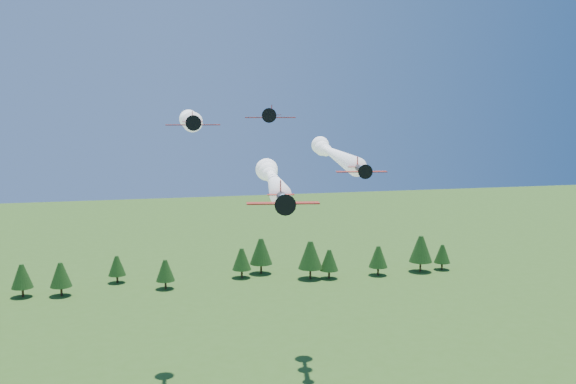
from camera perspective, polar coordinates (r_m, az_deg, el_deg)
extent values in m
cylinder|color=black|center=(70.63, -0.47, -0.67)|extent=(2.08, 5.94, 1.08)
cone|color=black|center=(67.26, -0.28, -1.07)|extent=(1.23, 1.15, 1.08)
cone|color=black|center=(66.62, -0.25, -1.15)|extent=(0.55, 0.56, 0.48)
cylinder|color=black|center=(66.44, -0.23, -1.17)|extent=(2.24, 0.44, 2.27)
cube|color=red|center=(70.25, -0.45, -1.00)|extent=(8.13, 2.83, 0.13)
cube|color=red|center=(74.41, -0.66, -0.23)|extent=(3.25, 1.45, 0.08)
cube|color=red|center=(74.42, -0.66, 0.44)|extent=(0.28, 1.03, 1.57)
ellipsoid|color=#98C8EA|center=(69.61, -0.42, -0.43)|extent=(0.99, 1.41, 0.67)
sphere|color=white|center=(99.75, -1.55, 1.63)|extent=(2.30, 2.30, 2.30)
sphere|color=white|center=(103.28, -1.64, 1.82)|extent=(3.00, 3.00, 3.00)
sphere|color=white|center=(106.81, -1.72, 2.00)|extent=(3.70, 3.70, 3.70)
cylinder|color=black|center=(78.57, -8.45, 6.13)|extent=(1.29, 4.80, 0.88)
cone|color=black|center=(75.81, -8.42, 6.10)|extent=(0.94, 0.86, 0.88)
cone|color=black|center=(75.28, -8.41, 6.09)|extent=(0.42, 0.43, 0.39)
cylinder|color=black|center=(75.13, -8.41, 6.09)|extent=(1.84, 0.19, 1.84)
cube|color=red|center=(78.23, -8.44, 5.92)|extent=(6.58, 1.74, 0.11)
cube|color=red|center=(81.69, -8.48, 6.20)|extent=(2.60, 0.96, 0.06)
cube|color=red|center=(81.77, -8.49, 6.69)|extent=(0.15, 0.84, 1.27)
ellipsoid|color=#98C8EA|center=(77.78, -8.45, 6.38)|extent=(0.72, 1.10, 0.55)
sphere|color=white|center=(118.94, -8.74, 6.46)|extent=(2.30, 2.30, 2.30)
sphere|color=white|center=(124.15, -8.77, 6.49)|extent=(3.00, 3.00, 3.00)
sphere|color=white|center=(129.36, -8.79, 6.51)|extent=(3.70, 3.70, 3.70)
cylinder|color=black|center=(81.11, 6.51, 2.02)|extent=(1.78, 4.70, 0.86)
cone|color=black|center=(78.45, 6.82, 1.84)|extent=(1.00, 0.93, 0.86)
cone|color=black|center=(77.95, 6.88, 1.81)|extent=(0.45, 0.45, 0.38)
cylinder|color=black|center=(77.80, 6.89, 1.80)|extent=(1.77, 0.40, 1.80)
cube|color=red|center=(80.79, 6.54, 1.80)|extent=(6.44, 2.42, 0.10)
cube|color=red|center=(84.10, 6.19, 2.24)|extent=(2.58, 1.22, 0.06)
cube|color=red|center=(84.13, 6.19, 2.71)|extent=(0.24, 0.81, 1.24)
ellipsoid|color=#98C8EA|center=(80.32, 6.60, 2.21)|extent=(0.81, 1.13, 0.53)
sphere|color=white|center=(124.30, 3.38, 3.84)|extent=(2.30, 2.30, 2.30)
sphere|color=white|center=(129.94, 3.12, 3.98)|extent=(3.00, 3.00, 3.00)
sphere|color=white|center=(135.60, 2.89, 4.12)|extent=(3.70, 3.70, 3.70)
cylinder|color=black|center=(88.59, -1.56, 6.83)|extent=(2.26, 5.10, 0.93)
cone|color=black|center=(85.66, -1.67, 6.82)|extent=(1.13, 1.06, 0.93)
cone|color=black|center=(85.10, -1.69, 6.82)|extent=(0.51, 0.52, 0.41)
cylinder|color=black|center=(84.94, -1.69, 6.82)|extent=(1.90, 0.56, 1.96)
cube|color=red|center=(88.22, -1.57, 6.64)|extent=(6.99, 3.07, 0.11)
cube|color=red|center=(91.90, -1.45, 6.88)|extent=(2.82, 1.49, 0.07)
cube|color=red|center=(91.99, -1.45, 7.34)|extent=(0.32, 0.88, 1.35)
ellipsoid|color=#98C8EA|center=(87.75, -1.59, 7.07)|extent=(0.95, 1.26, 0.58)
cylinder|color=#382314|center=(208.62, 11.68, -6.51)|extent=(0.60, 0.60, 3.20)
cone|color=#183A11|center=(207.36, 11.72, -4.97)|extent=(7.31, 7.31, 8.22)
cylinder|color=#382314|center=(196.74, 3.67, -7.31)|extent=(0.60, 0.60, 2.46)
cone|color=#183A11|center=(195.68, 3.68, -6.07)|extent=(5.63, 5.63, 6.34)
cylinder|color=#382314|center=(202.04, 8.01, -6.97)|extent=(0.60, 0.60, 2.55)
cone|color=#183A11|center=(200.98, 8.03, -5.71)|extent=(5.83, 5.83, 6.56)
cylinder|color=#382314|center=(197.56, -4.12, -7.25)|extent=(0.60, 0.60, 2.54)
cone|color=#183A11|center=(196.48, -4.14, -5.97)|extent=(5.80, 5.80, 6.53)
cylinder|color=#382314|center=(202.16, -2.40, -6.82)|extent=(0.60, 0.60, 3.10)
cone|color=#183A11|center=(200.90, -2.41, -5.29)|extent=(7.08, 7.08, 7.96)
cylinder|color=#382314|center=(188.46, -10.82, -8.10)|extent=(0.60, 0.60, 2.36)
cone|color=#183A11|center=(187.40, -10.85, -6.85)|extent=(5.40, 5.40, 6.07)
cylinder|color=#382314|center=(189.00, -19.49, -8.31)|extent=(0.60, 0.60, 2.60)
cone|color=#183A11|center=(187.85, -19.55, -6.94)|extent=(5.94, 5.94, 6.69)
cylinder|color=#382314|center=(212.75, 13.52, -6.42)|extent=(0.60, 0.60, 2.26)
cone|color=#183A11|center=(211.85, 13.56, -5.36)|extent=(5.17, 5.17, 5.82)
cylinder|color=#382314|center=(198.10, -14.93, -7.48)|extent=(0.60, 0.60, 2.26)
cone|color=#183A11|center=(197.13, -14.97, -6.34)|extent=(5.16, 5.16, 5.81)
cylinder|color=#382314|center=(191.66, -22.51, -8.24)|extent=(0.60, 0.60, 2.55)
cone|color=#183A11|center=(190.54, -22.57, -6.92)|extent=(5.82, 5.82, 6.55)
cylinder|color=#382314|center=(195.90, 1.99, -7.25)|extent=(0.60, 0.60, 3.23)
cone|color=#183A11|center=(194.54, 2.00, -5.61)|extent=(7.37, 7.37, 8.30)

